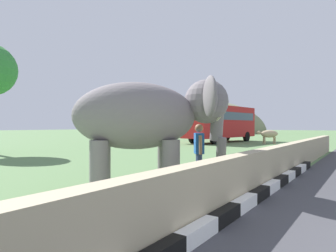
% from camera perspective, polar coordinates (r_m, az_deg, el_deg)
% --- Properties ---
extents(striped_curb, '(16.20, 0.20, 0.24)m').
position_cam_1_polar(striped_curb, '(4.59, 8.89, -18.84)').
color(striped_curb, white).
rests_on(striped_curb, ground_plane).
extents(barrier_parapet, '(28.00, 0.36, 1.00)m').
position_cam_1_polar(barrier_parapet, '(6.71, 15.69, -9.43)').
color(barrier_parapet, tan).
rests_on(barrier_parapet, ground_plane).
extents(elephant, '(3.82, 3.85, 2.82)m').
position_cam_1_polar(elephant, '(7.25, -3.75, 1.77)').
color(elephant, slate).
rests_on(elephant, ground_plane).
extents(person_handler, '(0.59, 0.49, 1.66)m').
position_cam_1_polar(person_handler, '(8.08, 6.26, -4.79)').
color(person_handler, navy).
rests_on(person_handler, ground_plane).
extents(bus_red, '(9.78, 3.51, 3.50)m').
position_cam_1_polar(bus_red, '(28.10, 10.63, 1.00)').
color(bus_red, '#B21E1E').
rests_on(bus_red, ground_plane).
extents(cow_near, '(1.42, 1.79, 1.23)m').
position_cam_1_polar(cow_near, '(26.67, 19.60, -1.55)').
color(cow_near, tan).
rests_on(cow_near, ground_plane).
extents(hill_east, '(37.82, 30.26, 15.52)m').
position_cam_1_polar(hill_east, '(67.98, 6.14, -1.33)').
color(hill_east, '#777D5A').
rests_on(hill_east, ground_plane).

